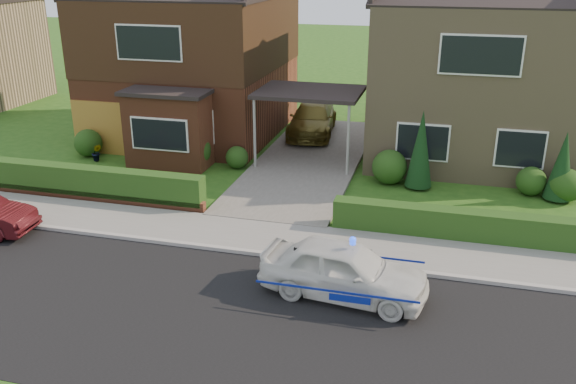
% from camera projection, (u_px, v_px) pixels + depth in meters
% --- Properties ---
extents(ground, '(120.00, 120.00, 0.00)m').
position_uv_depth(ground, '(197.00, 315.00, 13.37)').
color(ground, '#224F15').
rests_on(ground, ground).
extents(road, '(60.00, 6.00, 0.02)m').
position_uv_depth(road, '(197.00, 315.00, 13.37)').
color(road, black).
rests_on(road, ground).
extents(kerb, '(60.00, 0.16, 0.12)m').
position_uv_depth(kerb, '(242.00, 252.00, 16.09)').
color(kerb, '#9E9993').
rests_on(kerb, ground).
extents(sidewalk, '(60.00, 2.00, 0.10)m').
position_uv_depth(sidewalk, '(254.00, 235.00, 17.04)').
color(sidewalk, slate).
rests_on(sidewalk, ground).
extents(driveway, '(3.80, 12.00, 0.12)m').
position_uv_depth(driveway, '(309.00, 160.00, 23.26)').
color(driveway, '#666059').
rests_on(driveway, ground).
extents(house_left, '(7.50, 9.53, 7.25)m').
position_uv_depth(house_left, '(193.00, 45.00, 25.89)').
color(house_left, brown).
rests_on(house_left, ground).
extents(house_right, '(7.50, 8.06, 7.25)m').
position_uv_depth(house_right, '(475.00, 59.00, 23.28)').
color(house_right, '#917B58').
rests_on(house_right, ground).
extents(carport_link, '(3.80, 3.00, 2.77)m').
position_uv_depth(carport_link, '(309.00, 93.00, 22.28)').
color(carport_link, black).
rests_on(carport_link, ground).
extents(garage_door, '(2.20, 0.10, 2.10)m').
position_uv_depth(garage_door, '(99.00, 128.00, 23.92)').
color(garage_door, olive).
rests_on(garage_door, ground).
extents(dwarf_wall, '(7.70, 0.25, 0.36)m').
position_uv_depth(dwarf_wall, '(92.00, 196.00, 19.46)').
color(dwarf_wall, brown).
rests_on(dwarf_wall, ground).
extents(hedge_left, '(7.50, 0.55, 0.90)m').
position_uv_depth(hedge_left, '(95.00, 200.00, 19.66)').
color(hedge_left, '#143611').
rests_on(hedge_left, ground).
extents(hedge_right, '(7.50, 0.55, 0.80)m').
position_uv_depth(hedge_right, '(468.00, 241.00, 16.81)').
color(hedge_right, '#143611').
rests_on(hedge_right, ground).
extents(shrub_left_far, '(1.08, 1.08, 1.08)m').
position_uv_depth(shrub_left_far, '(88.00, 143.00, 23.75)').
color(shrub_left_far, '#143611').
rests_on(shrub_left_far, ground).
extents(shrub_left_mid, '(1.32, 1.32, 1.32)m').
position_uv_depth(shrub_left_mid, '(193.00, 150.00, 22.46)').
color(shrub_left_mid, '#143611').
rests_on(shrub_left_mid, ground).
extents(shrub_left_near, '(0.84, 0.84, 0.84)m').
position_uv_depth(shrub_left_near, '(237.00, 157.00, 22.44)').
color(shrub_left_near, '#143611').
rests_on(shrub_left_near, ground).
extents(shrub_right_near, '(1.20, 1.20, 1.20)m').
position_uv_depth(shrub_right_near, '(390.00, 167.00, 20.86)').
color(shrub_right_near, '#143611').
rests_on(shrub_right_near, ground).
extents(shrub_right_mid, '(0.96, 0.96, 0.96)m').
position_uv_depth(shrub_right_mid, '(531.00, 181.00, 19.90)').
color(shrub_right_mid, '#143611').
rests_on(shrub_right_mid, ground).
extents(shrub_right_far, '(1.08, 1.08, 1.08)m').
position_uv_depth(shrub_right_far, '(566.00, 185.00, 19.37)').
color(shrub_right_far, '#143611').
rests_on(shrub_right_far, ground).
extents(conifer_a, '(0.90, 0.90, 2.60)m').
position_uv_depth(conifer_a, '(420.00, 151.00, 20.19)').
color(conifer_a, black).
rests_on(conifer_a, ground).
extents(conifer_b, '(0.90, 0.90, 2.20)m').
position_uv_depth(conifer_b, '(562.00, 168.00, 19.22)').
color(conifer_b, black).
rests_on(conifer_b, ground).
extents(police_car, '(3.55, 4.01, 1.48)m').
position_uv_depth(police_car, '(344.00, 270.00, 13.89)').
color(police_car, silver).
rests_on(police_car, ground).
extents(driveway_car, '(2.26, 4.66, 1.31)m').
position_uv_depth(driveway_car, '(312.00, 119.00, 26.31)').
color(driveway_car, brown).
rests_on(driveway_car, driveway).
extents(potted_plant_a, '(0.46, 0.35, 0.80)m').
position_uv_depth(potted_plant_a, '(19.00, 174.00, 20.77)').
color(potted_plant_a, gray).
rests_on(potted_plant_a, ground).
extents(potted_plant_b, '(0.46, 0.42, 0.67)m').
position_uv_depth(potted_plant_b, '(97.00, 153.00, 23.22)').
color(potted_plant_b, gray).
rests_on(potted_plant_b, ground).
extents(potted_plant_c, '(0.63, 0.63, 0.82)m').
position_uv_depth(potted_plant_c, '(94.00, 181.00, 20.08)').
color(potted_plant_c, gray).
rests_on(potted_plant_c, ground).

